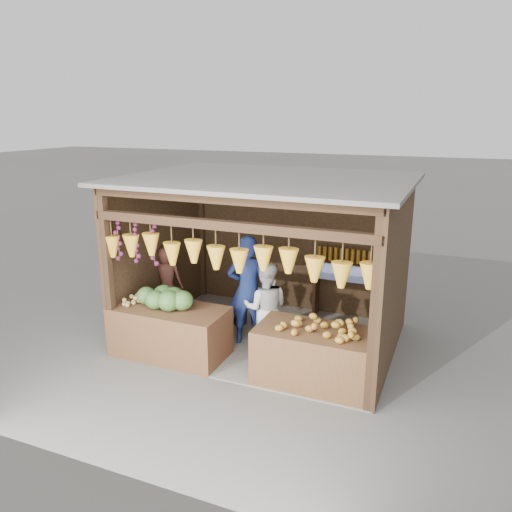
{
  "coord_description": "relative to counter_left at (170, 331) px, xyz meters",
  "views": [
    {
      "loc": [
        2.75,
        -7.04,
        3.56
      ],
      "look_at": [
        -0.14,
        -0.1,
        1.43
      ],
      "focal_mm": 35.0,
      "sensor_mm": 36.0,
      "label": 1
    }
  ],
  "objects": [
    {
      "name": "man_standing",
      "position": [
        0.95,
        0.81,
        0.52
      ],
      "size": [
        0.75,
        0.6,
        1.8
      ],
      "primitive_type": "imported",
      "rotation": [
        0.0,
        0.0,
        3.42
      ],
      "color": "#14204C",
      "rests_on": "ground"
    },
    {
      "name": "stool",
      "position": [
        -0.68,
        1.04,
        -0.23
      ],
      "size": [
        0.32,
        0.32,
        0.3
      ],
      "primitive_type": "cube",
      "color": "black",
      "rests_on": "ground"
    },
    {
      "name": "counter_right",
      "position": [
        2.26,
        0.03,
        0.01
      ],
      "size": [
        1.57,
        0.85,
        0.79
      ],
      "primitive_type": "cube",
      "color": "#4F2F1A",
      "rests_on": "ground"
    },
    {
      "name": "vendor_seated",
      "position": [
        -0.68,
        1.04,
        0.46
      ],
      "size": [
        0.55,
        0.36,
        1.1
      ],
      "primitive_type": "imported",
      "rotation": [
        0.0,
        0.0,
        3.17
      ],
      "color": "#5A2E24",
      "rests_on": "stool"
    },
    {
      "name": "tanfruit_pile",
      "position": [
        -0.66,
        -0.07,
        0.45
      ],
      "size": [
        0.34,
        0.4,
        0.13
      ],
      "primitive_type": null,
      "color": "tan",
      "rests_on": "counter_left"
    },
    {
      "name": "mango_pile",
      "position": [
        2.26,
        -0.0,
        0.51
      ],
      "size": [
        1.4,
        0.64,
        0.22
      ],
      "primitive_type": null,
      "color": "#D1621B",
      "rests_on": "counter_right"
    },
    {
      "name": "ground",
      "position": [
        1.15,
        1.08,
        -0.38
      ],
      "size": [
        80.0,
        80.0,
        0.0
      ],
      "primitive_type": "plane",
      "color": "#514F49",
      "rests_on": "ground"
    },
    {
      "name": "counter_left",
      "position": [
        0.0,
        0.0,
        0.0
      ],
      "size": [
        1.74,
        0.85,
        0.77
      ],
      "primitive_type": "cube",
      "color": "#502E1A",
      "rests_on": "ground"
    },
    {
      "name": "melon_pile",
      "position": [
        -0.09,
        0.01,
        0.54
      ],
      "size": [
        1.0,
        0.5,
        0.32
      ],
      "primitive_type": null,
      "color": "#1B4913",
      "rests_on": "counter_left"
    },
    {
      "name": "back_shelf",
      "position": [
        2.2,
        2.37,
        0.49
      ],
      "size": [
        1.25,
        0.32,
        1.32
      ],
      "color": "#382314",
      "rests_on": "ground"
    },
    {
      "name": "stall_structure",
      "position": [
        1.12,
        1.04,
        1.28
      ],
      "size": [
        4.3,
        3.3,
        2.66
      ],
      "color": "slate",
      "rests_on": "ground"
    },
    {
      "name": "woman_standing",
      "position": [
        1.31,
        0.67,
        0.34
      ],
      "size": [
        0.82,
        0.72,
        1.44
      ],
      "primitive_type": "imported",
      "rotation": [
        0.0,
        0.0,
        3.42
      ],
      "color": "silver",
      "rests_on": "ground"
    }
  ]
}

